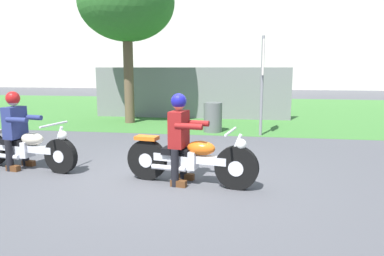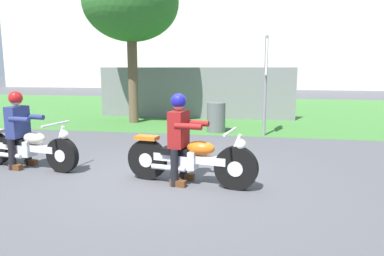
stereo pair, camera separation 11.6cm
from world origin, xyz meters
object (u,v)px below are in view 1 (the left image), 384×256
(motorcycle_lead, at_px, (190,159))
(rider_lead, at_px, (180,131))
(trash_can, at_px, (213,117))
(sign_banner, at_px, (262,70))
(motorcycle_follow, at_px, (25,148))
(rider_follow, at_px, (16,124))
(tree_roadside, at_px, (127,3))

(motorcycle_lead, bearing_deg, rider_lead, 179.18)
(rider_lead, distance_m, trash_can, 4.60)
(motorcycle_lead, distance_m, sign_banner, 4.65)
(trash_can, relative_size, sign_banner, 0.32)
(sign_banner, bearing_deg, trash_can, 165.98)
(motorcycle_follow, xyz_separation_m, sign_banner, (4.23, 3.93, 1.35))
(rider_follow, bearing_deg, motorcycle_lead, 2.90)
(rider_lead, height_order, motorcycle_follow, rider_lead)
(rider_lead, relative_size, tree_roadside, 0.28)
(motorcycle_follow, xyz_separation_m, trash_can, (2.91, 4.25, 0.04))
(motorcycle_follow, bearing_deg, motorcycle_lead, 3.11)
(motorcycle_lead, height_order, sign_banner, sign_banner)
(motorcycle_lead, bearing_deg, motorcycle_follow, -176.89)
(motorcycle_lead, xyz_separation_m, trash_can, (-0.12, 4.62, 0.02))
(motorcycle_follow, xyz_separation_m, tree_roadside, (0.05, 5.52, 3.40))
(tree_roadside, distance_m, trash_can, 4.59)
(motorcycle_follow, relative_size, trash_can, 2.55)
(sign_banner, bearing_deg, rider_lead, -107.76)
(motorcycle_follow, distance_m, tree_roadside, 6.49)
(rider_lead, bearing_deg, tree_roadside, 125.62)
(motorcycle_lead, height_order, tree_roadside, tree_roadside)
(rider_lead, relative_size, sign_banner, 0.54)
(rider_lead, xyz_separation_m, rider_follow, (-3.03, 0.36, -0.02))
(rider_follow, bearing_deg, tree_roadside, 97.73)
(tree_roadside, relative_size, sign_banner, 1.93)
(tree_roadside, xyz_separation_m, trash_can, (2.87, -1.27, -3.36))
(motorcycle_lead, distance_m, rider_follow, 3.24)
(rider_follow, height_order, trash_can, rider_follow)
(motorcycle_lead, xyz_separation_m, rider_lead, (-0.16, 0.03, 0.42))
(rider_follow, relative_size, trash_can, 1.66)
(rider_follow, distance_m, trash_can, 5.24)
(trash_can, bearing_deg, rider_lead, -90.61)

